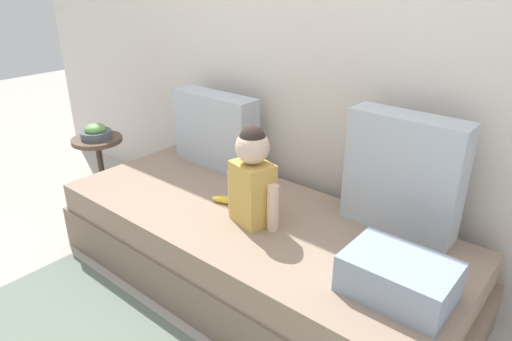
{
  "coord_description": "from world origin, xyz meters",
  "views": [
    {
      "loc": [
        1.31,
        -1.53,
        1.55
      ],
      "look_at": [
        0.02,
        0.0,
        0.66
      ],
      "focal_mm": 32.16,
      "sensor_mm": 36.0,
      "label": 1
    }
  ],
  "objects_px": {
    "throw_pillow_left": "(215,130)",
    "side_table": "(99,154)",
    "banana": "(228,200)",
    "toddler": "(253,176)",
    "folded_blanket": "(398,277)",
    "fruit_bowl": "(96,132)",
    "throw_pillow_right": "(403,174)",
    "couch": "(253,249)"
  },
  "relations": [
    {
      "from": "throw_pillow_right",
      "to": "banana",
      "type": "bearing_deg",
      "value": -156.28
    },
    {
      "from": "banana",
      "to": "folded_blanket",
      "type": "relative_size",
      "value": 0.42
    },
    {
      "from": "side_table",
      "to": "fruit_bowl",
      "type": "distance_m",
      "value": 0.16
    },
    {
      "from": "couch",
      "to": "banana",
      "type": "distance_m",
      "value": 0.29
    },
    {
      "from": "side_table",
      "to": "banana",
      "type": "bearing_deg",
      "value": -0.13
    },
    {
      "from": "throw_pillow_left",
      "to": "banana",
      "type": "height_order",
      "value": "throw_pillow_left"
    },
    {
      "from": "throw_pillow_left",
      "to": "side_table",
      "type": "xyz_separation_m",
      "value": [
        -0.8,
        -0.34,
        -0.26
      ]
    },
    {
      "from": "throw_pillow_right",
      "to": "fruit_bowl",
      "type": "xyz_separation_m",
      "value": [
        -2.0,
        -0.34,
        -0.15
      ]
    },
    {
      "from": "toddler",
      "to": "fruit_bowl",
      "type": "distance_m",
      "value": 1.44
    },
    {
      "from": "throw_pillow_left",
      "to": "side_table",
      "type": "height_order",
      "value": "throw_pillow_left"
    },
    {
      "from": "toddler",
      "to": "fruit_bowl",
      "type": "relative_size",
      "value": 2.4
    },
    {
      "from": "fruit_bowl",
      "to": "couch",
      "type": "bearing_deg",
      "value": -0.37
    },
    {
      "from": "toddler",
      "to": "fruit_bowl",
      "type": "xyz_separation_m",
      "value": [
        -1.44,
        0.06,
        -0.12
      ]
    },
    {
      "from": "banana",
      "to": "fruit_bowl",
      "type": "bearing_deg",
      "value": 179.87
    },
    {
      "from": "side_table",
      "to": "toddler",
      "type": "bearing_deg",
      "value": -2.29
    },
    {
      "from": "toddler",
      "to": "side_table",
      "type": "relative_size",
      "value": 1.0
    },
    {
      "from": "couch",
      "to": "throw_pillow_left",
      "type": "xyz_separation_m",
      "value": [
        -0.6,
        0.35,
        0.43
      ]
    },
    {
      "from": "throw_pillow_left",
      "to": "side_table",
      "type": "distance_m",
      "value": 0.91
    },
    {
      "from": "throw_pillow_right",
      "to": "side_table",
      "type": "relative_size",
      "value": 1.14
    },
    {
      "from": "folded_blanket",
      "to": "throw_pillow_left",
      "type": "bearing_deg",
      "value": 161.87
    },
    {
      "from": "banana",
      "to": "side_table",
      "type": "relative_size",
      "value": 0.35
    },
    {
      "from": "throw_pillow_left",
      "to": "banana",
      "type": "xyz_separation_m",
      "value": [
        0.42,
        -0.34,
        -0.21
      ]
    },
    {
      "from": "throw_pillow_right",
      "to": "fruit_bowl",
      "type": "height_order",
      "value": "throw_pillow_right"
    },
    {
      "from": "banana",
      "to": "folded_blanket",
      "type": "xyz_separation_m",
      "value": [
        0.99,
        -0.12,
        0.06
      ]
    },
    {
      "from": "couch",
      "to": "banana",
      "type": "bearing_deg",
      "value": 178.07
    },
    {
      "from": "folded_blanket",
      "to": "fruit_bowl",
      "type": "relative_size",
      "value": 1.97
    },
    {
      "from": "throw_pillow_left",
      "to": "fruit_bowl",
      "type": "relative_size",
      "value": 2.83
    },
    {
      "from": "toddler",
      "to": "folded_blanket",
      "type": "relative_size",
      "value": 1.22
    },
    {
      "from": "throw_pillow_right",
      "to": "toddler",
      "type": "height_order",
      "value": "throw_pillow_right"
    },
    {
      "from": "couch",
      "to": "toddler",
      "type": "bearing_deg",
      "value": -51.4
    },
    {
      "from": "throw_pillow_left",
      "to": "banana",
      "type": "relative_size",
      "value": 3.38
    },
    {
      "from": "throw_pillow_left",
      "to": "toddler",
      "type": "relative_size",
      "value": 1.18
    },
    {
      "from": "banana",
      "to": "side_table",
      "type": "distance_m",
      "value": 1.22
    },
    {
      "from": "throw_pillow_left",
      "to": "toddler",
      "type": "xyz_separation_m",
      "value": [
        0.64,
        -0.4,
        0.02
      ]
    },
    {
      "from": "toddler",
      "to": "banana",
      "type": "xyz_separation_m",
      "value": [
        -0.22,
        0.05,
        -0.22
      ]
    },
    {
      "from": "folded_blanket",
      "to": "fruit_bowl",
      "type": "xyz_separation_m",
      "value": [
        -2.21,
        0.12,
        0.05
      ]
    },
    {
      "from": "throw_pillow_left",
      "to": "throw_pillow_right",
      "type": "relative_size",
      "value": 1.03
    },
    {
      "from": "banana",
      "to": "side_table",
      "type": "xyz_separation_m",
      "value": [
        -1.22,
        0.0,
        -0.06
      ]
    },
    {
      "from": "couch",
      "to": "banana",
      "type": "xyz_separation_m",
      "value": [
        -0.18,
        0.01,
        0.23
      ]
    },
    {
      "from": "couch",
      "to": "throw_pillow_left",
      "type": "bearing_deg",
      "value": 149.77
    },
    {
      "from": "couch",
      "to": "throw_pillow_left",
      "type": "distance_m",
      "value": 0.82
    },
    {
      "from": "couch",
      "to": "toddler",
      "type": "relative_size",
      "value": 4.47
    }
  ]
}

